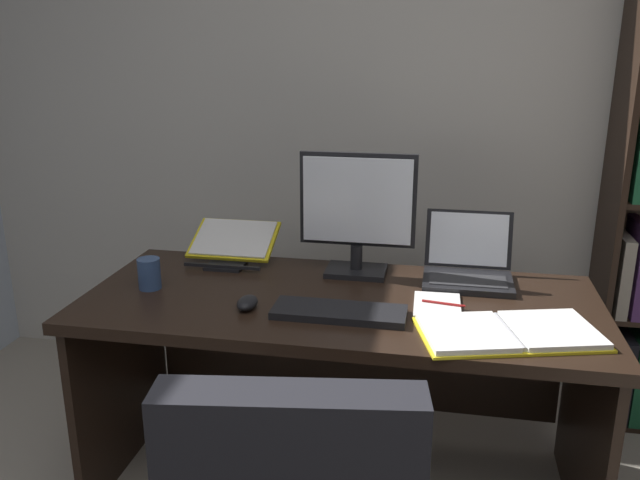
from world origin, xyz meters
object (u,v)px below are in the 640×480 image
desk (343,341)px  notepad (437,305)px  laptop (468,267)px  keyboard (339,312)px  pen (444,303)px  computer_mouse (247,303)px  monitor (357,215)px  open_binder (509,332)px  coffee_mug (149,274)px  reading_stand_with_book (233,243)px

desk → notepad: bearing=-16.6°
desk → laptop: bearing=22.3°
keyboard → pen: size_ratio=3.00×
desk → computer_mouse: (-0.28, -0.23, 0.22)m
laptop → notepad: 0.29m
monitor → pen: monitor is taller
open_binder → keyboard: bearing=159.2°
monitor → keyboard: bearing=-90.0°
desk → keyboard: size_ratio=4.11×
monitor → computer_mouse: 0.54m
laptop → keyboard: (-0.40, -0.40, -0.04)m
laptop → coffee_mug: 1.13m
open_binder → desk: bearing=137.4°
desk → open_binder: size_ratio=3.02×
desk → monitor: bearing=82.8°
open_binder → coffee_mug: bearing=157.2°
monitor → coffee_mug: size_ratio=4.14×
open_binder → notepad: open_binder is taller
computer_mouse → coffee_mug: size_ratio=0.96×
keyboard → reading_stand_with_book: reading_stand_with_book is taller
notepad → open_binder: bearing=-40.4°
reading_stand_with_book → notepad: bearing=-22.7°
desk → open_binder: (0.53, -0.28, 0.21)m
desk → monitor: 0.45m
computer_mouse → notepad: bearing=12.1°
desk → computer_mouse: 0.42m
monitor → coffee_mug: (-0.69, -0.29, -0.17)m
computer_mouse → reading_stand_with_book: bearing=113.3°
keyboard → computer_mouse: (-0.30, 0.00, 0.01)m
keyboard → reading_stand_with_book: size_ratio=1.27×
laptop → open_binder: (0.11, -0.45, -0.04)m
open_binder → pen: open_binder is taller
monitor → reading_stand_with_book: 0.53m
keyboard → laptop: bearing=44.8°
desk → coffee_mug: (-0.66, -0.12, 0.25)m
monitor → keyboard: 0.45m
reading_stand_with_book → monitor: bearing=-7.6°
laptop → pen: bearing=-106.8°
desk → coffee_mug: coffee_mug is taller
pen → computer_mouse: bearing=-168.2°
keyboard → reading_stand_with_book: bearing=137.1°
monitor → open_binder: size_ratio=0.79×
laptop → open_binder: size_ratio=0.55×
laptop → notepad: size_ratio=1.49×
keyboard → coffee_mug: coffee_mug is taller
desk → notepad: size_ratio=8.22×
open_binder → notepad: (-0.21, 0.18, -0.01)m
desk → keyboard: 0.31m
keyboard → notepad: keyboard is taller
open_binder → reading_stand_with_book: bearing=137.8°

